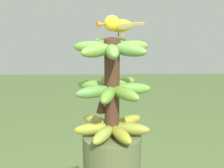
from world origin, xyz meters
TOP-DOWN VIEW (x-y plane):
  - banana_bunch at (0.00, -0.00)m, footprint 0.28×0.28m
  - perched_bird at (-0.01, -0.02)m, footprint 0.17×0.11m

SIDE VIEW (x-z plane):
  - banana_bunch at x=0.00m, z-range 0.90..1.26m
  - perched_bird at x=-0.01m, z-range 1.26..1.34m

